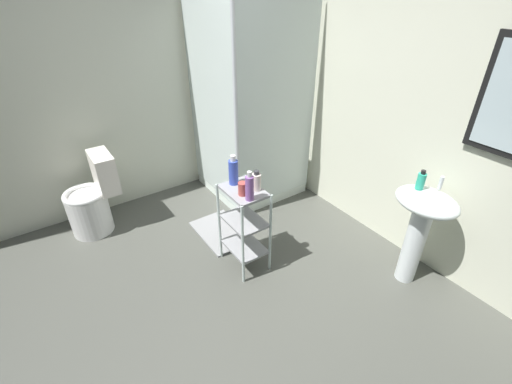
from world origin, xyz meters
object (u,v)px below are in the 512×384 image
object	(u,v)px
shampoo_bottle_blue	(233,172)
conditioner_bottle_purple	(250,187)
bath_mat	(221,232)
hand_soap_bottle	(421,181)
toilet	(93,201)
rinse_cup	(243,189)
lotion_bottle_white	(256,181)
shower_stall	(248,155)
pedestal_sink	(421,220)
storage_cart	(244,222)

from	to	relation	value
shampoo_bottle_blue	conditioner_bottle_purple	bearing A→B (deg)	-5.26
bath_mat	hand_soap_bottle	bearing A→B (deg)	36.80
hand_soap_bottle	toilet	bearing A→B (deg)	-136.67
toilet	rinse_cup	world-z (taller)	rinse_cup
conditioner_bottle_purple	lotion_bottle_white	bearing A→B (deg)	125.83
lotion_bottle_white	bath_mat	distance (m)	0.96
shower_stall	lotion_bottle_white	xyz separation A→B (m)	(1.00, -0.58, 0.35)
shower_stall	toilet	bearing A→B (deg)	-99.54
shower_stall	bath_mat	distance (m)	0.91
pedestal_sink	rinse_cup	xyz separation A→B (m)	(-0.83, -1.03, 0.21)
conditioner_bottle_purple	toilet	bearing A→B (deg)	-147.15
rinse_cup	hand_soap_bottle	bearing A→B (deg)	54.14
rinse_cup	toilet	bearing A→B (deg)	-145.64
shower_stall	storage_cart	bearing A→B (deg)	-35.16
pedestal_sink	toilet	world-z (taller)	pedestal_sink
pedestal_sink	shampoo_bottle_blue	distance (m)	1.44
lotion_bottle_white	conditioner_bottle_purple	world-z (taller)	conditioner_bottle_purple
lotion_bottle_white	bath_mat	bearing A→B (deg)	-174.85
storage_cart	shampoo_bottle_blue	bearing A→B (deg)	-174.07
shower_stall	lotion_bottle_white	size ratio (longest dim) A/B	12.53
storage_cart	hand_soap_bottle	world-z (taller)	hand_soap_bottle
lotion_bottle_white	pedestal_sink	bearing A→B (deg)	47.37
pedestal_sink	bath_mat	bearing A→B (deg)	-145.05
shower_stall	hand_soap_bottle	world-z (taller)	shower_stall
rinse_cup	bath_mat	bearing A→B (deg)	171.80
shampoo_bottle_blue	hand_soap_bottle	bearing A→B (deg)	47.47
storage_cart	pedestal_sink	bearing A→B (deg)	48.06
hand_soap_bottle	lotion_bottle_white	xyz separation A→B (m)	(-0.75, -0.91, -0.06)
pedestal_sink	conditioner_bottle_purple	bearing A→B (deg)	-126.16
pedestal_sink	bath_mat	world-z (taller)	pedestal_sink
hand_soap_bottle	pedestal_sink	bearing A→B (deg)	-2.35
conditioner_bottle_purple	bath_mat	bearing A→B (deg)	173.47
pedestal_sink	lotion_bottle_white	world-z (taller)	lotion_bottle_white
hand_soap_bottle	lotion_bottle_white	size ratio (longest dim) A/B	0.93
toilet	storage_cart	size ratio (longest dim) A/B	1.03
pedestal_sink	toilet	bearing A→B (deg)	-137.90
pedestal_sink	shampoo_bottle_blue	world-z (taller)	shampoo_bottle_blue
conditioner_bottle_purple	bath_mat	distance (m)	1.04
shower_stall	conditioner_bottle_purple	bearing A→B (deg)	-32.90
storage_cart	shower_stall	bearing A→B (deg)	144.84
pedestal_sink	lotion_bottle_white	bearing A→B (deg)	-132.63
shower_stall	storage_cart	world-z (taller)	shower_stall
storage_cart	hand_soap_bottle	xyz separation A→B (m)	(0.80, 0.99, 0.44)
pedestal_sink	conditioner_bottle_purple	world-z (taller)	conditioner_bottle_purple
toilet	shampoo_bottle_blue	world-z (taller)	shampoo_bottle_blue
hand_soap_bottle	conditioner_bottle_purple	distance (m)	1.22
hand_soap_bottle	bath_mat	bearing A→B (deg)	-143.20
shower_stall	pedestal_sink	size ratio (longest dim) A/B	2.47
pedestal_sink	lotion_bottle_white	size ratio (longest dim) A/B	5.07
pedestal_sink	hand_soap_bottle	bearing A→B (deg)	177.65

